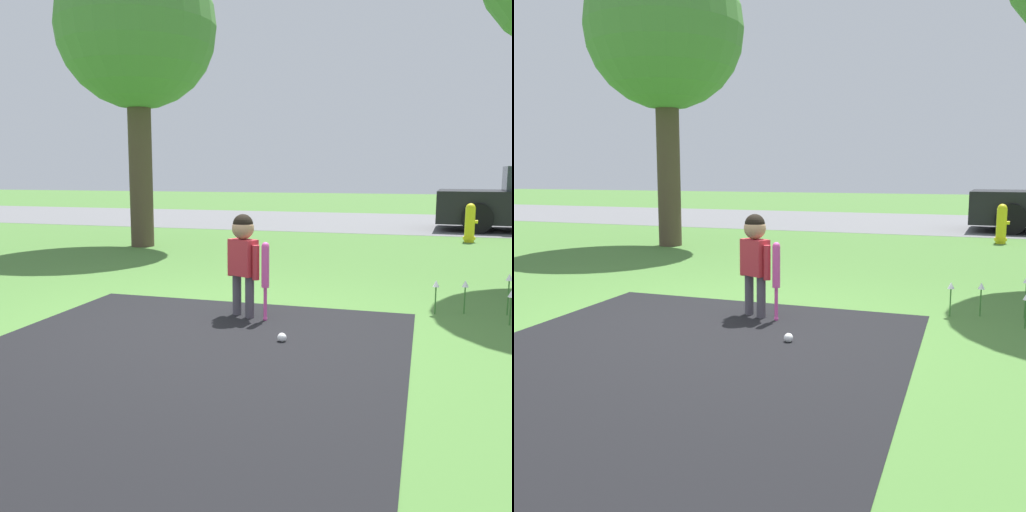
# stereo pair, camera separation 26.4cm
# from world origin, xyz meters

# --- Properties ---
(ground_plane) EXTENTS (60.00, 60.00, 0.00)m
(ground_plane) POSITION_xyz_m (0.00, 0.00, 0.00)
(ground_plane) COLOR #477533
(street_strip) EXTENTS (40.00, 6.00, 0.01)m
(street_strip) POSITION_xyz_m (0.00, 10.72, 0.00)
(street_strip) COLOR slate
(street_strip) RESTS_ON ground
(child) EXTENTS (0.34, 0.24, 0.92)m
(child) POSITION_xyz_m (0.17, 0.49, 0.60)
(child) COLOR #4C4751
(child) RESTS_ON ground
(baseball_bat) EXTENTS (0.07, 0.07, 0.69)m
(baseball_bat) POSITION_xyz_m (0.40, 0.41, 0.45)
(baseball_bat) COLOR #E54CA5
(baseball_bat) RESTS_ON ground
(sports_ball) EXTENTS (0.07, 0.07, 0.07)m
(sports_ball) POSITION_xyz_m (0.69, -0.16, 0.04)
(sports_ball) COLOR white
(sports_ball) RESTS_ON ground
(fire_hydrant) EXTENTS (0.25, 0.22, 0.72)m
(fire_hydrant) POSITION_xyz_m (2.49, 6.85, 0.35)
(fire_hydrant) COLOR yellow
(fire_hydrant) RESTS_ON ground
(tree_far_lawn) EXTENTS (2.66, 2.66, 4.98)m
(tree_far_lawn) POSITION_xyz_m (-3.01, 4.64, 3.60)
(tree_far_lawn) COLOR #4C3D2D
(tree_far_lawn) RESTS_ON ground
(flower_bed) EXTENTS (0.69, 0.42, 0.38)m
(flower_bed) POSITION_xyz_m (2.20, 1.08, 0.27)
(flower_bed) COLOR #38702D
(flower_bed) RESTS_ON ground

